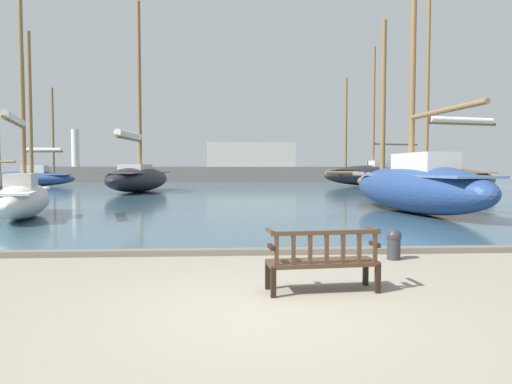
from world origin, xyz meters
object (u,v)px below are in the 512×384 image
sailboat_mid_port (29,175)px  mooring_bollard (394,242)px  sailboat_nearest_port (139,176)px  sailboat_mid_starboard (375,173)px  sailboat_distant_harbor (24,195)px  park_bench (323,260)px  sailboat_nearest_starboard (430,177)px  sailboat_outer_starboard (414,184)px

sailboat_mid_port → mooring_bollard: size_ratio=21.14×
mooring_bollard → sailboat_nearest_port: bearing=111.2°
sailboat_mid_starboard → sailboat_distant_harbor: bearing=-126.7°
sailboat_mid_port → park_bench: bearing=-61.9°
sailboat_nearest_port → sailboat_distant_harbor: size_ratio=1.60×
sailboat_mid_starboard → sailboat_distant_harbor: (-22.28, -29.90, -0.48)m
sailboat_mid_starboard → sailboat_nearest_port: bearing=-152.2°
park_bench → sailboat_nearest_port: size_ratio=0.12×
sailboat_mid_starboard → sailboat_nearest_starboard: size_ratio=0.96×
sailboat_mid_port → mooring_bollard: 44.35m
park_bench → sailboat_outer_starboard: sailboat_outer_starboard is taller
sailboat_nearest_starboard → mooring_bollard: bearing=-115.7°
sailboat_mid_starboard → sailboat_distant_harbor: sailboat_mid_starboard is taller
sailboat_distant_harbor → mooring_bollard: sailboat_distant_harbor is taller
park_bench → sailboat_mid_port: sailboat_mid_port is taller
sailboat_nearest_starboard → park_bench: bearing=-117.2°
mooring_bollard → sailboat_mid_port: bearing=121.6°
sailboat_mid_starboard → sailboat_distant_harbor: size_ratio=1.59×
sailboat_mid_port → sailboat_outer_starboard: 39.81m
sailboat_mid_port → sailboat_nearest_starboard: size_ratio=0.88×
sailboat_mid_starboard → park_bench: bearing=-108.9°
sailboat_nearest_starboard → sailboat_outer_starboard: bearing=-116.5°
sailboat_nearest_port → sailboat_outer_starboard: (14.07, -17.36, -0.03)m
sailboat_nearest_starboard → mooring_bollard: 23.98m
park_bench → mooring_bollard: bearing=50.2°
sailboat_nearest_starboard → sailboat_distant_harbor: size_ratio=1.66×
sailboat_outer_starboard → sailboat_nearest_starboard: bearing=63.5°
sailboat_outer_starboard → mooring_bollard: 9.61m
park_bench → mooring_bollard: (1.88, 2.26, -0.13)m
sailboat_mid_starboard → sailboat_nearest_port: (-21.90, -11.56, -0.12)m
sailboat_mid_starboard → sailboat_outer_starboard: (-7.83, -28.92, -0.15)m
sailboat_nearest_starboard → sailboat_outer_starboard: (-6.42, -12.89, -0.05)m
park_bench → sailboat_nearest_port: (-8.21, 28.32, 0.77)m
park_bench → mooring_bollard: park_bench is taller
sailboat_nearest_starboard → sailboat_nearest_port: size_ratio=1.04×
sailboat_outer_starboard → mooring_bollard: bearing=-114.6°
sailboat_nearest_port → mooring_bollard: 27.96m
sailboat_nearest_port → sailboat_distant_harbor: bearing=-91.2°
park_bench → sailboat_distant_harbor: sailboat_distant_harbor is taller
sailboat_mid_port → mooring_bollard: bearing=-58.4°
park_bench → sailboat_nearest_starboard: bearing=62.8°
sailboat_mid_starboard → sailboat_mid_port: 35.03m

